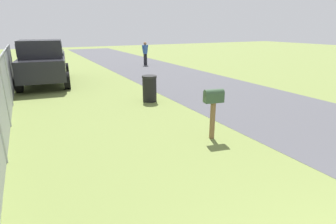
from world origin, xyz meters
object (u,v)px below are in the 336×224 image
object	(u,v)px
trash_bin	(150,88)
pedestrian	(145,52)
mailbox	(214,100)
pickup_truck	(43,61)

from	to	relation	value
trash_bin	pedestrian	world-z (taller)	pedestrian
trash_bin	pedestrian	distance (m)	9.99
mailbox	trash_bin	distance (m)	3.94
mailbox	pickup_truck	world-z (taller)	pickup_truck
mailbox	pickup_truck	distance (m)	9.63
mailbox	trash_bin	size ratio (longest dim) A/B	1.30
pickup_truck	trash_bin	bearing A→B (deg)	38.49
mailbox	trash_bin	world-z (taller)	mailbox
mailbox	pedestrian	xyz separation A→B (m)	(13.15, -3.81, -0.04)
pickup_truck	mailbox	bearing A→B (deg)	26.04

